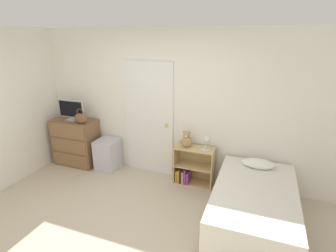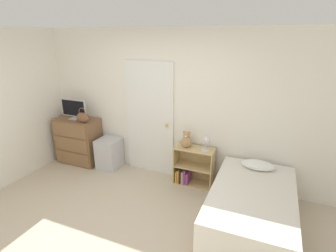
{
  "view_description": "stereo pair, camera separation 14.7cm",
  "coord_description": "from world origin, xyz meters",
  "views": [
    {
      "loc": [
        1.56,
        -2.13,
        2.41
      ],
      "look_at": [
        0.15,
        1.67,
        1.01
      ],
      "focal_mm": 28.0,
      "sensor_mm": 36.0,
      "label": 1
    },
    {
      "loc": [
        1.7,
        -2.07,
        2.41
      ],
      "look_at": [
        0.15,
        1.67,
        1.01
      ],
      "focal_mm": 28.0,
      "sensor_mm": 36.0,
      "label": 2
    }
  ],
  "objects": [
    {
      "name": "ground_plane",
      "position": [
        0.0,
        0.0,
        0.0
      ],
      "size": [
        16.0,
        16.0,
        0.0
      ],
      "primitive_type": "plane",
      "color": "#C1B299"
    },
    {
      "name": "wall_back",
      "position": [
        0.0,
        1.95,
        1.27
      ],
      "size": [
        10.0,
        0.06,
        2.55
      ],
      "color": "white",
      "rests_on": "ground_plane"
    },
    {
      "name": "door_closed",
      "position": [
        -0.3,
        1.89,
        1.01
      ],
      "size": [
        0.9,
        0.09,
        2.02
      ],
      "color": "white",
      "rests_on": "ground_plane"
    },
    {
      "name": "dresser",
      "position": [
        -1.77,
        1.67,
        0.45
      ],
      "size": [
        0.84,
        0.46,
        0.9
      ],
      "color": "brown",
      "rests_on": "ground_plane"
    },
    {
      "name": "tv",
      "position": [
        -1.78,
        1.66,
        1.1
      ],
      "size": [
        0.54,
        0.16,
        0.38
      ],
      "color": "#B7B7BC",
      "rests_on": "dresser"
    },
    {
      "name": "handbag",
      "position": [
        -1.5,
        1.55,
        1.0
      ],
      "size": [
        0.26,
        0.14,
        0.28
      ],
      "color": "brown",
      "rests_on": "dresser"
    },
    {
      "name": "storage_bin",
      "position": [
        -1.07,
        1.69,
        0.29
      ],
      "size": [
        0.39,
        0.42,
        0.58
      ],
      "color": "silver",
      "rests_on": "ground_plane"
    },
    {
      "name": "bookshelf",
      "position": [
        0.54,
        1.75,
        0.27
      ],
      "size": [
        0.66,
        0.31,
        0.66
      ],
      "color": "tan",
      "rests_on": "ground_plane"
    },
    {
      "name": "teddy_bear",
      "position": [
        0.45,
        1.74,
        0.78
      ],
      "size": [
        0.18,
        0.18,
        0.28
      ],
      "color": "tan",
      "rests_on": "bookshelf"
    },
    {
      "name": "desk_lamp",
      "position": [
        0.8,
        1.69,
        0.83
      ],
      "size": [
        0.14,
        0.14,
        0.25
      ],
      "color": "silver",
      "rests_on": "bookshelf"
    },
    {
      "name": "bed",
      "position": [
        1.6,
        1.0,
        0.28
      ],
      "size": [
        1.06,
        1.8,
        0.66
      ],
      "color": "brown",
      "rests_on": "ground_plane"
    }
  ]
}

